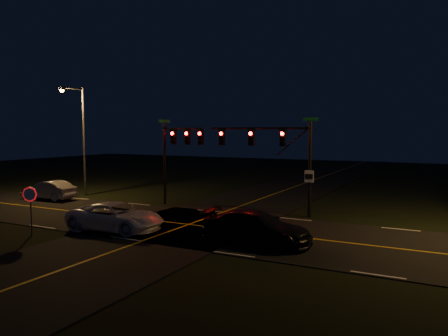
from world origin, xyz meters
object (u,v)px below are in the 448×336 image
at_px(stop_sign, 30,200).
at_px(pickup_white, 116,217).
at_px(suv_dark, 257,229).
at_px(signal_mast_ne, 274,148).
at_px(sedan_silver, 50,191).
at_px(signal_mast_nw, 177,147).
at_px(streetlight_nw, 81,132).

height_order(stop_sign, pickup_white, stop_sign).
bearing_deg(suv_dark, signal_mast_ne, 13.10).
height_order(suv_dark, sedan_silver, suv_dark).
distance_m(pickup_white, suv_dark, 7.97).
xyz_separation_m(pickup_white, sedan_silver, (-11.90, 5.91, -0.01)).
distance_m(signal_mast_nw, suv_dark, 12.73).
relative_size(pickup_white, sedan_silver, 1.22).
relative_size(pickup_white, suv_dark, 1.02).
height_order(pickup_white, suv_dark, suv_dark).
distance_m(streetlight_nw, stop_sign, 14.42).
relative_size(streetlight_nw, signal_mast_ne, 1.20).
xyz_separation_m(streetlight_nw, signal_mast_nw, (9.61, -0.14, -1.09)).
distance_m(stop_sign, sedan_silver, 12.30).
xyz_separation_m(streetlight_nw, suv_dark, (19.18, -7.80, -4.57)).
height_order(streetlight_nw, stop_sign, streetlight_nw).
xyz_separation_m(signal_mast_ne, suv_dark, (2.04, -7.65, -3.58)).
height_order(signal_mast_ne, pickup_white, signal_mast_ne).
xyz_separation_m(signal_mast_ne, signal_mast_nw, (-7.52, 0.00, -0.10)).
bearing_deg(sedan_silver, streetlight_nw, 166.22).
xyz_separation_m(suv_dark, sedan_silver, (-19.82, 5.01, -0.03)).
xyz_separation_m(streetlight_nw, pickup_white, (11.26, -8.70, -4.60)).
bearing_deg(signal_mast_ne, pickup_white, -124.51).
distance_m(signal_mast_ne, suv_dark, 8.69).
distance_m(signal_mast_ne, sedan_silver, 18.34).
xyz_separation_m(signal_mast_ne, sedan_silver, (-17.78, -2.64, -3.61)).
height_order(signal_mast_nw, pickup_white, signal_mast_nw).
relative_size(streetlight_nw, suv_dark, 1.67).
distance_m(signal_mast_ne, pickup_white, 10.98).
bearing_deg(signal_mast_nw, signal_mast_ne, -0.01).
height_order(signal_mast_nw, suv_dark, signal_mast_nw).
xyz_separation_m(stop_sign, sedan_silver, (-8.64, 8.69, -1.09)).
height_order(signal_mast_ne, suv_dark, signal_mast_ne).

